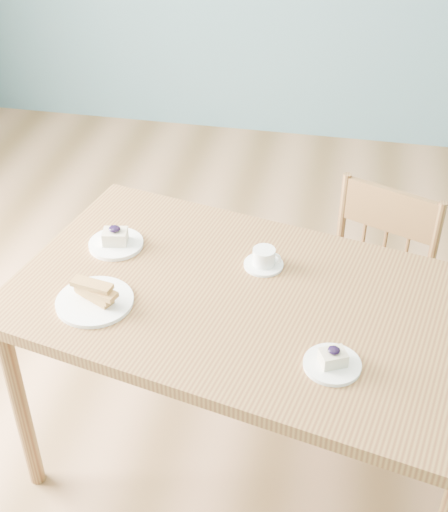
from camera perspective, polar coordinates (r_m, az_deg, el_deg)
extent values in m
cube|color=#AA774F|center=(2.69, 8.23, -15.30)|extent=(5.00, 5.00, 0.01)
cube|color=olive|center=(2.09, 2.40, -3.86)|extent=(1.56, 1.09, 0.04)
cylinder|color=olive|center=(2.40, -15.96, -11.61)|extent=(0.05, 0.05, 0.72)
cylinder|color=olive|center=(2.80, -7.67, -2.19)|extent=(0.05, 0.05, 0.72)
cube|color=olive|center=(2.64, 10.76, -4.56)|extent=(0.49, 0.48, 0.04)
cylinder|color=olive|center=(2.71, 5.74, -8.46)|extent=(0.03, 0.03, 0.37)
cylinder|color=olive|center=(2.63, 12.15, -11.06)|extent=(0.03, 0.03, 0.37)
cylinder|color=olive|center=(2.92, 8.64, -4.80)|extent=(0.03, 0.03, 0.37)
cylinder|color=olive|center=(2.85, 14.61, -7.08)|extent=(0.03, 0.03, 0.37)
cylinder|color=olive|center=(2.67, 9.38, 2.48)|extent=(0.03, 0.03, 0.43)
cylinder|color=olive|center=(2.58, 16.32, 0.08)|extent=(0.03, 0.03, 0.43)
cube|color=olive|center=(2.55, 13.16, 3.57)|extent=(0.31, 0.14, 0.16)
cylinder|color=olive|center=(2.69, 10.95, 0.35)|extent=(0.01, 0.01, 0.26)
cylinder|color=olive|center=(2.67, 12.55, -0.22)|extent=(0.01, 0.01, 0.26)
cylinder|color=olive|center=(2.65, 14.18, -0.80)|extent=(0.01, 0.01, 0.26)
cylinder|color=white|center=(1.89, 8.64, -8.57)|extent=(0.15, 0.15, 0.01)
cube|color=beige|center=(1.88, 8.71, -8.04)|extent=(0.08, 0.08, 0.04)
ellipsoid|color=black|center=(1.86, 8.79, -7.46)|extent=(0.03, 0.03, 0.01)
sphere|color=black|center=(1.86, 9.08, -7.43)|extent=(0.01, 0.01, 0.01)
sphere|color=black|center=(1.86, 8.56, -7.31)|extent=(0.01, 0.01, 0.01)
sphere|color=black|center=(1.85, 8.85, -7.66)|extent=(0.01, 0.01, 0.01)
cylinder|color=white|center=(2.31, -8.63, 0.96)|extent=(0.17, 0.17, 0.01)
cube|color=beige|center=(2.29, -8.69, 1.54)|extent=(0.09, 0.07, 0.04)
ellipsoid|color=black|center=(2.28, -8.76, 2.16)|extent=(0.04, 0.04, 0.02)
sphere|color=black|center=(2.28, -8.47, 2.18)|extent=(0.02, 0.02, 0.02)
sphere|color=black|center=(2.29, -8.91, 2.28)|extent=(0.02, 0.02, 0.02)
sphere|color=black|center=(2.27, -8.76, 2.00)|extent=(0.02, 0.02, 0.02)
cylinder|color=white|center=(2.20, 3.18, -0.68)|extent=(0.12, 0.12, 0.01)
cylinder|color=white|center=(2.18, 3.21, -0.04)|extent=(0.08, 0.08, 0.05)
cylinder|color=olive|center=(2.17, 3.23, 0.40)|extent=(0.06, 0.06, 0.00)
torus|color=white|center=(2.18, 4.10, -0.20)|extent=(0.04, 0.01, 0.04)
cylinder|color=white|center=(2.09, -10.30, -3.60)|extent=(0.22, 0.22, 0.01)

